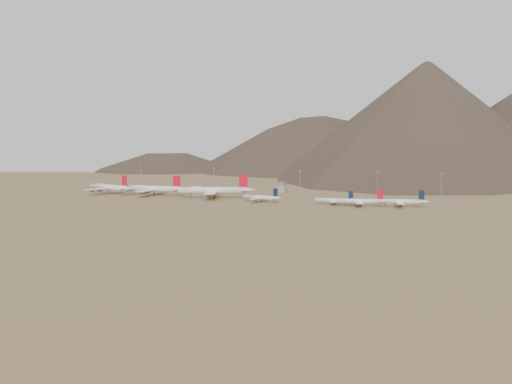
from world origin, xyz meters
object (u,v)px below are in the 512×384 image
at_px(control_tower, 282,188).
at_px(widebody_west, 109,187).
at_px(widebody_east, 214,190).
at_px(narrowbody_b, 335,200).
at_px(widebody_centre, 153,189).
at_px(narrowbody_a, 262,197).

bearing_deg(control_tower, widebody_west, -153.11).
relative_size(widebody_west, widebody_east, 0.92).
relative_size(narrowbody_b, control_tower, 3.17).
bearing_deg(control_tower, narrowbody_b, -48.23).
height_order(narrowbody_b, control_tower, narrowbody_b).
relative_size(widebody_west, widebody_centre, 0.96).
xyz_separation_m(widebody_west, narrowbody_b, (255.27, -5.32, -3.21)).
distance_m(widebody_west, narrowbody_a, 186.61).
bearing_deg(widebody_centre, widebody_west, 176.17).
distance_m(narrowbody_a, narrowbody_b, 69.45).
xyz_separation_m(narrowbody_a, control_tower, (-13.76, 99.77, 0.83)).
height_order(narrowbody_a, control_tower, narrowbody_a).
xyz_separation_m(widebody_west, control_tower, (172.41, 87.44, -2.00)).
relative_size(widebody_west, control_tower, 5.80).
bearing_deg(widebody_west, widebody_east, 16.79).
distance_m(widebody_west, widebody_east, 128.13).
height_order(widebody_west, control_tower, widebody_west).
xyz_separation_m(widebody_west, widebody_centre, (55.79, 2.39, 0.14)).
bearing_deg(control_tower, widebody_centre, -143.90).
relative_size(widebody_east, narrowbody_a, 1.81).
distance_m(widebody_centre, control_tower, 144.36).
height_order(widebody_centre, control_tower, widebody_centre).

